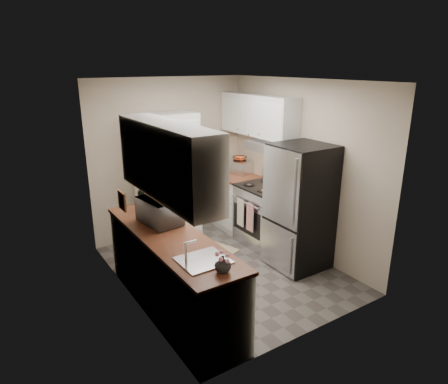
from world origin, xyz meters
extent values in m
plane|color=#56514C|center=(0.00, 0.00, 0.00)|extent=(3.20, 3.20, 0.00)
cube|color=beige|center=(0.00, 1.60, 1.25)|extent=(2.60, 0.04, 2.50)
cube|color=beige|center=(0.00, -1.60, 1.25)|extent=(2.60, 0.04, 2.50)
cube|color=beige|center=(-1.30, 0.00, 1.25)|extent=(0.04, 3.20, 2.50)
cube|color=beige|center=(1.30, 0.00, 1.25)|extent=(0.04, 3.20, 2.50)
cube|color=white|center=(0.00, 0.00, 2.50)|extent=(2.60, 3.20, 0.04)
cube|color=silver|center=(-1.13, -0.75, 1.83)|extent=(0.33, 1.60, 0.70)
cube|color=silver|center=(1.13, 0.82, 1.89)|extent=(0.33, 1.55, 0.58)
cube|color=#99999E|center=(1.07, 0.39, 1.52)|extent=(0.45, 0.76, 0.13)
cube|color=#B7B7BC|center=(-0.99, -1.15, 0.93)|extent=(0.45, 0.40, 0.02)
cube|color=brown|center=(-1.29, 0.20, 1.18)|extent=(0.02, 0.22, 0.22)
cube|color=silver|center=(-0.20, 1.32, 1.00)|extent=(0.90, 0.55, 2.00)
cube|color=silver|center=(-0.99, -0.43, 0.44)|extent=(0.60, 2.30, 0.88)
cube|color=brown|center=(-0.99, -0.43, 0.90)|extent=(0.63, 2.33, 0.04)
cube|color=silver|center=(0.99, 1.19, 0.44)|extent=(0.60, 0.80, 0.88)
cube|color=brown|center=(0.99, 1.19, 0.90)|extent=(0.63, 0.83, 0.04)
cube|color=#B7B7BC|center=(0.97, 0.39, 0.45)|extent=(0.64, 0.76, 0.90)
cube|color=black|center=(0.97, 0.39, 0.92)|extent=(0.66, 0.78, 0.03)
cube|color=black|center=(1.26, 0.39, 1.02)|extent=(0.06, 0.76, 0.22)
cube|color=tan|center=(0.60, 0.25, 0.55)|extent=(0.01, 0.16, 0.42)
cube|color=beige|center=(0.60, 0.49, 0.55)|extent=(0.01, 0.16, 0.42)
cube|color=#B7B7BC|center=(0.94, -0.41, 0.85)|extent=(0.70, 0.72, 1.70)
imported|color=#ACADB1|center=(-0.93, -0.07, 1.07)|extent=(0.43, 0.57, 0.29)
cylinder|color=black|center=(-0.97, 0.43, 1.09)|extent=(0.08, 0.08, 0.33)
imported|color=silver|center=(-0.95, -1.42, 1.00)|extent=(0.18, 0.18, 0.16)
cube|color=#419047|center=(-0.85, 0.65, 1.06)|extent=(0.09, 0.21, 0.28)
cube|color=silver|center=(1.09, 1.23, 1.03)|extent=(0.40, 0.45, 0.22)
cube|color=tan|center=(0.14, 0.66, 0.01)|extent=(0.75, 0.93, 0.01)
camera|label=1|loc=(-2.65, -4.08, 2.69)|focal=32.00mm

